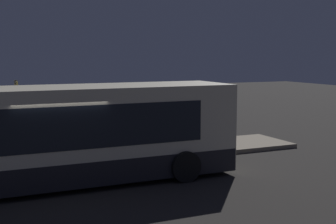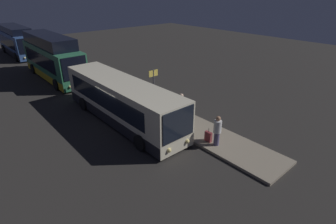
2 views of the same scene
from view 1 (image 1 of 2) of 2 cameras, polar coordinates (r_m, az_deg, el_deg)
The scene contains 9 objects.
ground at distance 13.91m, azimuth -13.53°, elevation -8.83°, with size 80.00×80.00×0.00m, color #2B2826.
platform at distance 16.68m, azimuth -15.46°, elevation -5.96°, with size 20.00×2.63×0.16m.
bus_lead at distance 13.71m, azimuth -14.61°, elevation -3.06°, with size 11.19×2.74×2.84m.
passenger_boarding at distance 17.24m, azimuth -7.63°, elevation -1.83°, with size 0.55×0.68×1.79m.
passenger_waiting at distance 16.44m, azimuth -15.61°, elevation -2.78°, with size 0.35×0.35×1.60m.
passenger_with_bags at distance 17.94m, azimuth 4.80°, elevation -1.42°, with size 0.54×0.54×1.81m.
suitcase at distance 17.75m, azimuth 3.26°, elevation -3.67°, with size 0.44×0.18×0.84m.
sign_post at distance 16.62m, azimuth -17.93°, elevation 0.33°, with size 0.10×0.79×2.75m.
trash_bin at distance 17.40m, azimuth -19.84°, elevation -4.23°, with size 0.44×0.44×0.65m.
Camera 1 is at (-2.45, -13.16, 3.75)m, focal length 50.00 mm.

